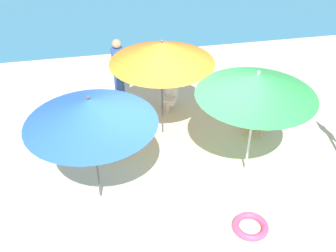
# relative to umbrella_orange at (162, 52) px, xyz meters

# --- Properties ---
(ground_plane) EXTENTS (40.00, 40.00, 0.00)m
(ground_plane) POSITION_rel_umbrella_orange_xyz_m (0.05, -1.17, -1.88)
(ground_plane) COLOR beige
(umbrella_orange) EXTENTS (2.06, 2.06, 2.14)m
(umbrella_orange) POSITION_rel_umbrella_orange_xyz_m (0.00, 0.00, 0.00)
(umbrella_orange) COLOR #4C4C51
(umbrella_orange) RESTS_ON ground_plane
(umbrella_blue) EXTENTS (2.12, 2.12, 2.07)m
(umbrella_blue) POSITION_rel_umbrella_orange_xyz_m (-1.45, -1.68, -0.08)
(umbrella_blue) COLOR #4C4C51
(umbrella_blue) RESTS_ON ground_plane
(umbrella_green) EXTENTS (2.08, 2.08, 2.13)m
(umbrella_green) POSITION_rel_umbrella_orange_xyz_m (1.33, -1.53, -0.01)
(umbrella_green) COLOR silver
(umbrella_green) RESTS_ON ground_plane
(beach_chair_a) EXTENTS (0.71, 0.71, 0.66)m
(beach_chair_a) POSITION_rel_umbrella_orange_xyz_m (-1.31, 0.48, -1.51)
(beach_chair_a) COLOR navy
(beach_chair_a) RESTS_ON ground_plane
(beach_chair_b) EXTENTS (0.65, 0.65, 0.60)m
(beach_chair_b) POSITION_rel_umbrella_orange_xyz_m (1.95, -0.33, -1.55)
(beach_chair_b) COLOR gold
(beach_chair_b) RESTS_ON ground_plane
(beach_chair_c) EXTENTS (0.56, 0.65, 0.57)m
(beach_chair_c) POSITION_rel_umbrella_orange_xyz_m (-1.14, -0.31, -1.60)
(beach_chair_c) COLOR #33934C
(beach_chair_c) RESTS_ON ground_plane
(person_a) EXTENTS (0.47, 0.55, 0.93)m
(person_a) POSITION_rel_umbrella_orange_xyz_m (0.39, 1.02, -1.42)
(person_a) COLOR silver
(person_a) RESTS_ON ground_plane
(person_b) EXTENTS (0.27, 0.27, 1.76)m
(person_b) POSITION_rel_umbrella_orange_xyz_m (-0.78, 1.09, -0.97)
(person_b) COLOR #2D519E
(person_b) RESTS_ON ground_plane
(swim_ring) EXTENTS (0.59, 0.59, 0.11)m
(swim_ring) POSITION_rel_umbrella_orange_xyz_m (0.90, -2.94, -1.82)
(swim_ring) COLOR #E54C7F
(swim_ring) RESTS_ON ground_plane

